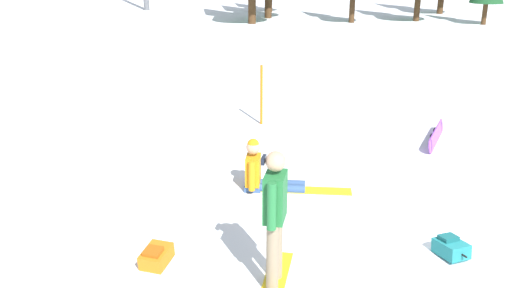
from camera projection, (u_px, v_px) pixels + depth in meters
ground_plane at (452, 234)px, 8.37m from camera, size 800.00×800.00×0.00m
snowboarder_foreground at (275, 217)px, 6.79m from camera, size 0.70×1.58×1.78m
snowboarder_midground at (264, 173)px, 9.78m from camera, size 1.87×0.75×0.92m
loose_snowboard_near_left at (436, 135)px, 12.20m from camera, size 1.00×1.65×0.30m
backpack_orange at (156, 256)px, 7.51m from camera, size 0.47×0.56×0.29m
backpack_teal at (451, 247)px, 7.73m from camera, size 0.43×0.55×0.28m
trail_marker_pole at (261, 95)px, 13.22m from camera, size 0.06×0.06×1.41m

